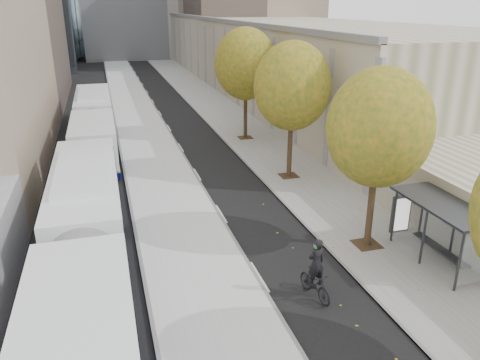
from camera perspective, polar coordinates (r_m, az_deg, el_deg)
name	(u,v)px	position (r m, az deg, el deg)	size (l,w,h in m)	color
bus_platform	(143,132)	(39.02, -11.72, 5.76)	(4.25, 150.00, 0.15)	silver
sidewalk	(238,126)	(40.41, -0.30, 6.65)	(4.75, 150.00, 0.08)	gray
building_tan	(257,47)	(70.53, 2.13, 15.91)	(18.00, 92.00, 8.00)	gray
bus_shelter	(447,213)	(19.97, 23.90, -3.73)	(1.90, 4.40, 2.53)	#383A3F
tree_c	(379,128)	(19.33, 16.61, 6.09)	(4.20, 4.20, 7.28)	#312014
tree_d	(292,86)	(27.11, 6.38, 11.28)	(4.40, 4.40, 7.60)	#312014
tree_e	(246,64)	(35.47, 0.69, 13.95)	(4.60, 4.60, 7.92)	#312014
bus_near	(85,248)	(17.66, -18.38, -7.84)	(2.84, 18.90, 3.15)	silver
bus_far	(94,122)	(36.25, -17.36, 6.73)	(2.76, 18.46, 3.08)	silver
cyclist	(315,276)	(16.99, 9.18, -11.51)	(0.83, 1.87, 2.32)	black
distant_car	(95,93)	(55.08, -17.31, 10.14)	(1.50, 3.73, 1.27)	silver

